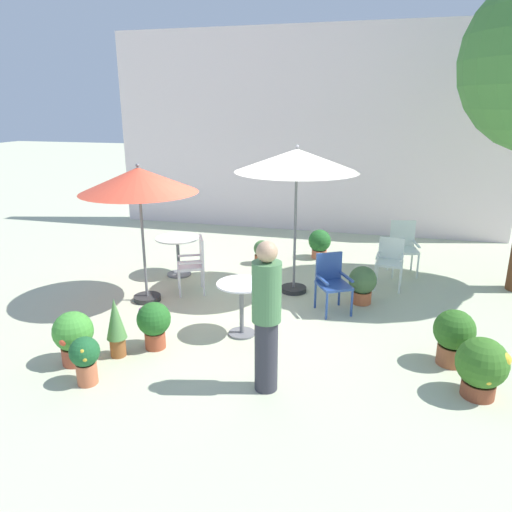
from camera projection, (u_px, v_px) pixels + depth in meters
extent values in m
plane|color=beige|center=(255.00, 298.00, 7.99)|extent=(60.00, 60.00, 0.00)
cube|color=white|center=(305.00, 133.00, 11.70)|extent=(9.79, 0.30, 4.87)
sphere|color=#3D8232|center=(510.00, 54.00, 7.71)|extent=(1.56, 1.56, 1.56)
cylinder|color=#2D2D2D|center=(147.00, 298.00, 7.88)|extent=(0.44, 0.44, 0.08)
cylinder|color=slate|center=(143.00, 237.00, 7.56)|extent=(0.04, 0.04, 2.18)
cone|color=#DF4C34|center=(139.00, 180.00, 7.29)|extent=(1.83, 1.83, 0.39)
sphere|color=slate|center=(137.00, 165.00, 7.22)|extent=(0.06, 0.06, 0.06)
cylinder|color=#2D2D2D|center=(294.00, 289.00, 8.25)|extent=(0.44, 0.44, 0.08)
cylinder|color=slate|center=(295.00, 223.00, 7.90)|extent=(0.04, 0.04, 2.42)
cone|color=beige|center=(297.00, 160.00, 7.59)|extent=(2.01, 2.01, 0.36)
sphere|color=slate|center=(297.00, 147.00, 7.53)|extent=(0.06, 0.06, 0.06)
cylinder|color=silver|center=(177.00, 238.00, 8.85)|extent=(0.82, 0.82, 0.02)
cylinder|color=slate|center=(178.00, 257.00, 8.96)|extent=(0.06, 0.06, 0.71)
cylinder|color=slate|center=(179.00, 274.00, 9.06)|extent=(0.45, 0.45, 0.03)
cylinder|color=white|center=(241.00, 284.00, 6.49)|extent=(0.68, 0.68, 0.02)
cylinder|color=slate|center=(242.00, 310.00, 6.61)|extent=(0.06, 0.06, 0.75)
cylinder|color=slate|center=(242.00, 333.00, 6.71)|extent=(0.38, 0.38, 0.03)
cube|color=white|center=(404.00, 250.00, 8.97)|extent=(0.57, 0.57, 0.04)
cube|color=white|center=(403.00, 233.00, 9.10)|extent=(0.46, 0.12, 0.50)
cube|color=white|center=(392.00, 244.00, 8.95)|extent=(0.12, 0.44, 0.03)
cube|color=white|center=(417.00, 244.00, 8.92)|extent=(0.12, 0.44, 0.03)
cylinder|color=white|center=(393.00, 266.00, 8.84)|extent=(0.04, 0.04, 0.46)
cylinder|color=white|center=(418.00, 267.00, 8.81)|extent=(0.04, 0.04, 0.46)
cylinder|color=white|center=(388.00, 259.00, 9.28)|extent=(0.04, 0.04, 0.46)
cylinder|color=white|center=(412.00, 259.00, 9.24)|extent=(0.04, 0.04, 0.46)
cube|color=white|center=(190.00, 266.00, 8.08)|extent=(0.60, 0.61, 0.04)
cube|color=white|center=(202.00, 251.00, 8.04)|extent=(0.23, 0.41, 0.47)
cube|color=white|center=(189.00, 255.00, 8.25)|extent=(0.37, 0.21, 0.03)
cube|color=white|center=(191.00, 263.00, 7.85)|extent=(0.37, 0.21, 0.03)
cylinder|color=white|center=(179.00, 276.00, 8.32)|extent=(0.04, 0.04, 0.46)
cylinder|color=white|center=(180.00, 285.00, 7.92)|extent=(0.04, 0.04, 0.46)
cylinder|color=white|center=(202.00, 275.00, 8.40)|extent=(0.04, 0.04, 0.46)
cylinder|color=white|center=(204.00, 283.00, 8.00)|extent=(0.04, 0.04, 0.46)
cube|color=#2B4A91|center=(334.00, 285.00, 7.31)|extent=(0.63, 0.64, 0.04)
cube|color=#2B4A91|center=(329.00, 266.00, 7.44)|extent=(0.39, 0.25, 0.44)
cube|color=#2B4A91|center=(322.00, 279.00, 7.22)|extent=(0.25, 0.40, 0.03)
cube|color=#2B4A91|center=(346.00, 277.00, 7.32)|extent=(0.25, 0.40, 0.03)
cylinder|color=#2B4A91|center=(327.00, 306.00, 7.12)|extent=(0.04, 0.04, 0.42)
cylinder|color=#2B4A91|center=(352.00, 303.00, 7.22)|extent=(0.04, 0.04, 0.42)
cylinder|color=#2B4A91|center=(315.00, 295.00, 7.53)|extent=(0.04, 0.04, 0.42)
cylinder|color=#2B4A91|center=(339.00, 293.00, 7.63)|extent=(0.04, 0.04, 0.42)
cube|color=white|center=(389.00, 263.00, 8.27)|extent=(0.48, 0.48, 0.04)
cube|color=white|center=(391.00, 248.00, 8.39)|extent=(0.43, 0.08, 0.39)
cube|color=white|center=(378.00, 255.00, 8.30)|extent=(0.07, 0.40, 0.03)
cube|color=white|center=(402.00, 258.00, 8.17)|extent=(0.07, 0.40, 0.03)
cylinder|color=white|center=(375.00, 279.00, 8.23)|extent=(0.04, 0.04, 0.44)
cylinder|color=white|center=(400.00, 281.00, 8.09)|extent=(0.04, 0.04, 0.44)
cylinder|color=white|center=(377.00, 271.00, 8.59)|extent=(0.04, 0.04, 0.44)
cylinder|color=white|center=(401.00, 274.00, 8.46)|extent=(0.04, 0.04, 0.44)
cylinder|color=#A45A38|center=(451.00, 354.00, 5.92)|extent=(0.35, 0.35, 0.25)
cylinder|color=#382819|center=(452.00, 346.00, 5.89)|extent=(0.31, 0.31, 0.02)
sphere|color=#2F6520|center=(454.00, 330.00, 5.82)|extent=(0.50, 0.50, 0.50)
cylinder|color=#C96A48|center=(319.00, 254.00, 10.06)|extent=(0.31, 0.31, 0.17)
cylinder|color=#382819|center=(319.00, 250.00, 10.04)|extent=(0.28, 0.28, 0.02)
sphere|color=#256528|center=(320.00, 241.00, 9.98)|extent=(0.47, 0.47, 0.47)
cylinder|color=brown|center=(478.00, 389.00, 5.27)|extent=(0.36, 0.36, 0.18)
cylinder|color=#382819|center=(479.00, 382.00, 5.24)|extent=(0.32, 0.32, 0.02)
sphere|color=#376E22|center=(482.00, 363.00, 5.17)|extent=(0.56, 0.56, 0.56)
sphere|color=yellow|center=(479.00, 368.00, 5.04)|extent=(0.13, 0.13, 0.13)
sphere|color=yellow|center=(487.00, 378.00, 5.01)|extent=(0.15, 0.15, 0.15)
sphere|color=yellow|center=(466.00, 366.00, 5.14)|extent=(0.14, 0.14, 0.14)
sphere|color=yellow|center=(503.00, 359.00, 5.03)|extent=(0.17, 0.17, 0.17)
cylinder|color=#AB4C2F|center=(155.00, 340.00, 6.32)|extent=(0.27, 0.27, 0.23)
cylinder|color=#382819|center=(155.00, 333.00, 6.29)|extent=(0.24, 0.24, 0.02)
sphere|color=#266624|center=(154.00, 319.00, 6.23)|extent=(0.44, 0.44, 0.44)
sphere|color=#B640AE|center=(158.00, 327.00, 6.14)|extent=(0.09, 0.09, 0.09)
sphere|color=#B640AE|center=(143.00, 311.00, 6.28)|extent=(0.11, 0.11, 0.11)
cylinder|color=#95552A|center=(118.00, 347.00, 6.11)|extent=(0.20, 0.20, 0.25)
cylinder|color=#382819|center=(117.00, 338.00, 6.07)|extent=(0.18, 0.18, 0.02)
cone|color=#548B46|center=(115.00, 318.00, 5.99)|extent=(0.26, 0.26, 0.54)
cylinder|color=#CB653A|center=(361.00, 297.00, 7.76)|extent=(0.32, 0.32, 0.20)
cylinder|color=#382819|center=(362.00, 292.00, 7.73)|extent=(0.28, 0.28, 0.02)
sphere|color=#486B3D|center=(363.00, 280.00, 7.67)|extent=(0.45, 0.45, 0.45)
cylinder|color=brown|center=(262.00, 259.00, 9.67)|extent=(0.30, 0.30, 0.19)
cylinder|color=#382819|center=(262.00, 255.00, 9.64)|extent=(0.26, 0.26, 0.02)
sphere|color=#426B39|center=(262.00, 248.00, 9.60)|extent=(0.33, 0.33, 0.33)
cylinder|color=#C56844|center=(87.00, 373.00, 5.50)|extent=(0.23, 0.23, 0.26)
cylinder|color=#382819|center=(86.00, 364.00, 5.46)|extent=(0.21, 0.21, 0.02)
sphere|color=#1E5C2D|center=(84.00, 352.00, 5.41)|extent=(0.34, 0.34, 0.34)
sphere|color=gold|center=(85.00, 359.00, 5.29)|extent=(0.08, 0.08, 0.08)
sphere|color=gold|center=(81.00, 351.00, 5.52)|extent=(0.08, 0.08, 0.08)
sphere|color=gold|center=(83.00, 351.00, 5.28)|extent=(0.08, 0.08, 0.08)
sphere|color=gold|center=(91.00, 341.00, 5.47)|extent=(0.07, 0.07, 0.07)
cylinder|color=#B45237|center=(76.00, 354.00, 5.95)|extent=(0.34, 0.34, 0.22)
cylinder|color=#382819|center=(75.00, 347.00, 5.92)|extent=(0.30, 0.30, 0.02)
sphere|color=green|center=(73.00, 331.00, 5.85)|extent=(0.49, 0.49, 0.49)
sphere|color=#DE4C2F|center=(88.00, 332.00, 5.95)|extent=(0.13, 0.13, 0.13)
sphere|color=#DE4C2F|center=(81.00, 339.00, 5.73)|extent=(0.11, 0.11, 0.11)
sphere|color=#DE4C2F|center=(64.00, 342.00, 5.67)|extent=(0.11, 0.11, 0.11)
cylinder|color=#33333D|center=(266.00, 355.00, 5.31)|extent=(0.26, 0.26, 0.84)
cylinder|color=#4F8250|center=(267.00, 292.00, 5.08)|extent=(0.41, 0.41, 0.67)
sphere|color=tan|center=(267.00, 252.00, 4.94)|extent=(0.23, 0.23, 0.23)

